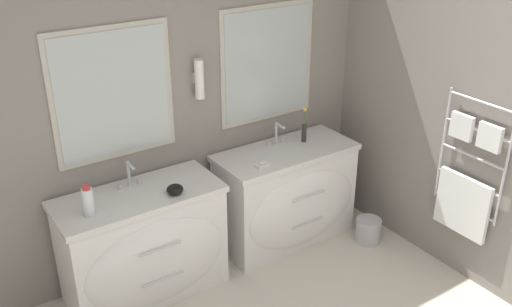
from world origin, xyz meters
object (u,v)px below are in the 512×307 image
Objects in this scene: toiletry_bottle at (88,201)px; waste_bin at (368,230)px; flower_vase at (304,129)px; amenity_bowl at (175,189)px; vanity_left at (145,246)px; vanity_right at (287,196)px.

waste_bin is at bearing -9.50° from toiletry_bottle.
toiletry_bottle is at bearing -175.75° from flower_vase.
flower_vase reaches higher than amenity_bowl.
toiletry_bottle is at bearing 170.50° from waste_bin.
toiletry_bottle reaches higher than waste_bin.
vanity_left reaches higher than waste_bin.
toiletry_bottle is 0.71× the size of flower_vase.
toiletry_bottle reaches higher than vanity_right.
vanity_left and vanity_right have the same top height.
vanity_left is 0.50m from amenity_bowl.
vanity_left is 5.44× the size of waste_bin.
toiletry_bottle is 1.84m from flower_vase.
vanity_left is at bearing 180.00° from vanity_right.
toiletry_bottle reaches higher than amenity_bowl.
flower_vase is at bearing 8.69° from amenity_bowl.
toiletry_bottle is at bearing -171.84° from vanity_left.
flower_vase reaches higher than toiletry_bottle.
vanity_right is at bearing 142.68° from waste_bin.
amenity_bowl is 0.38× the size of flower_vase.
amenity_bowl is (0.21, -0.11, 0.44)m from vanity_left.
vanity_right is 3.82× the size of flower_vase.
flower_vase is (1.47, 0.08, 0.51)m from vanity_left.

